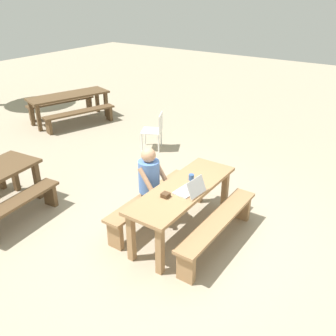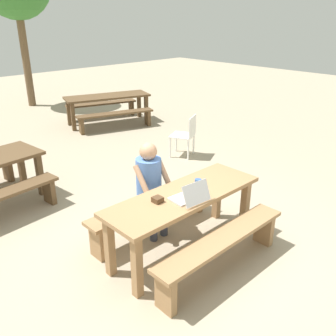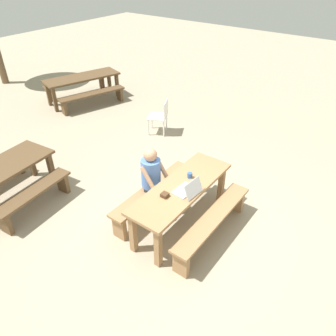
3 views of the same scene
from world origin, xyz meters
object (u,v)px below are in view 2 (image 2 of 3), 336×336
(picnic_table_front, at_px, (184,203))
(laptop, at_px, (190,196))
(person_seated, at_px, (151,182))
(plastic_chair, at_px, (186,134))
(coffee_mug, at_px, (198,183))
(small_pouch, at_px, (158,200))
(picnic_table_rear, at_px, (107,100))

(picnic_table_front, height_order, laptop, laptop)
(laptop, bearing_deg, picnic_table_front, -110.76)
(person_seated, bearing_deg, picnic_table_front, -86.36)
(picnic_table_front, bearing_deg, plastic_chair, 43.61)
(picnic_table_front, relative_size, coffee_mug, 22.45)
(small_pouch, bearing_deg, laptop, -38.27)
(person_seated, bearing_deg, plastic_chair, 35.24)
(small_pouch, height_order, coffee_mug, coffee_mug)
(small_pouch, height_order, picnic_table_rear, small_pouch)
(laptop, bearing_deg, small_pouch, -33.85)
(person_seated, xyz_separation_m, picnic_table_rear, (2.64, 4.76, -0.12))
(small_pouch, xyz_separation_m, picnic_table_rear, (2.97, 5.25, -0.18))
(laptop, xyz_separation_m, picnic_table_rear, (2.68, 5.48, -0.20))
(coffee_mug, distance_m, person_seated, 0.61)
(coffee_mug, bearing_deg, person_seated, 119.39)
(coffee_mug, height_order, picnic_table_rear, coffee_mug)
(laptop, bearing_deg, person_seated, -89.01)
(small_pouch, xyz_separation_m, plastic_chair, (2.71, 2.18, -0.35))
(laptop, bearing_deg, plastic_chair, -130.85)
(coffee_mug, distance_m, plastic_chair, 3.06)
(picnic_table_front, xyz_separation_m, plastic_chair, (2.35, 2.24, -0.20))
(plastic_chair, bearing_deg, picnic_table_rear, -121.41)
(picnic_table_front, height_order, coffee_mug, coffee_mug)
(small_pouch, distance_m, picnic_table_rear, 6.03)
(picnic_table_front, bearing_deg, laptop, -115.18)
(person_seated, height_order, plastic_chair, person_seated)
(laptop, distance_m, picnic_table_rear, 6.10)
(coffee_mug, distance_m, picnic_table_rear, 5.78)
(small_pouch, relative_size, picnic_table_rear, 0.05)
(small_pouch, bearing_deg, plastic_chair, 38.81)
(person_seated, distance_m, picnic_table_rear, 5.44)
(picnic_table_front, xyz_separation_m, coffee_mug, (0.26, 0.02, 0.17))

